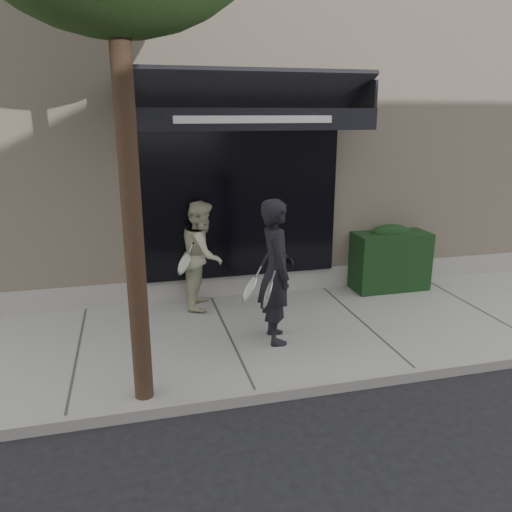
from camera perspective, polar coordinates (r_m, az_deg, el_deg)
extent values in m
plane|color=black|center=(7.69, 11.83, -8.05)|extent=(80.00, 80.00, 0.00)
cube|color=gray|center=(7.66, 11.86, -7.64)|extent=(20.00, 3.00, 0.12)
cube|color=gray|center=(6.45, 17.99, -12.75)|extent=(20.00, 0.10, 0.14)
cube|color=beige|center=(11.72, 1.64, 14.35)|extent=(14.00, 7.00, 5.50)
cube|color=gray|center=(9.05, 7.25, -2.42)|extent=(14.02, 0.42, 0.50)
cube|color=black|center=(8.10, -1.96, 6.84)|extent=(3.20, 0.30, 2.60)
cube|color=gray|center=(8.07, -13.43, 6.38)|extent=(0.08, 0.40, 2.60)
cube|color=gray|center=(8.72, 8.22, 7.34)|extent=(0.08, 0.40, 2.60)
cube|color=gray|center=(8.15, -2.29, 16.35)|extent=(3.36, 0.40, 0.12)
cube|color=black|center=(7.47, -1.13, 18.38)|extent=(3.60, 1.03, 0.55)
cube|color=black|center=(6.98, -0.14, 15.35)|extent=(3.60, 0.05, 0.30)
cube|color=white|center=(6.95, -0.08, 15.35)|extent=(2.20, 0.01, 0.10)
cube|color=black|center=(7.27, -15.58, 17.27)|extent=(0.04, 1.00, 0.45)
cube|color=black|center=(8.06, 11.88, 17.32)|extent=(0.04, 1.00, 0.45)
cube|color=black|center=(9.01, 14.91, -0.46)|extent=(1.30, 0.70, 1.00)
ellipsoid|color=black|center=(8.88, 15.14, 2.64)|extent=(0.71, 0.38, 0.27)
cylinder|color=black|center=(5.01, -14.20, 7.60)|extent=(0.20, 0.20, 4.80)
imported|color=black|center=(6.56, 2.31, -1.79)|extent=(0.51, 0.74, 1.94)
torus|color=silver|center=(6.24, 1.35, -4.34)|extent=(0.17, 0.32, 0.30)
cylinder|color=silver|center=(6.24, 1.35, -4.34)|extent=(0.14, 0.28, 0.26)
cylinder|color=silver|center=(6.24, 1.35, -4.34)|extent=(0.18, 0.06, 0.07)
cylinder|color=black|center=(6.24, 1.35, -4.34)|extent=(0.20, 0.07, 0.09)
torus|color=silver|center=(6.14, -0.72, -3.78)|extent=(0.19, 0.32, 0.28)
cylinder|color=silver|center=(6.14, -0.72, -3.78)|extent=(0.15, 0.28, 0.24)
cylinder|color=silver|center=(6.14, -0.72, -3.78)|extent=(0.17, 0.04, 0.10)
cylinder|color=black|center=(6.14, -0.72, -3.78)|extent=(0.19, 0.05, 0.12)
imported|color=#B8BA95|center=(7.83, -6.12, 0.18)|extent=(0.85, 0.97, 1.69)
torus|color=silver|center=(7.60, -8.23, -0.86)|extent=(0.23, 0.33, 0.28)
cylinder|color=silver|center=(7.60, -8.23, -0.86)|extent=(0.19, 0.29, 0.24)
cylinder|color=silver|center=(7.60, -8.23, -0.86)|extent=(0.17, 0.06, 0.10)
cylinder|color=black|center=(7.60, -8.23, -0.86)|extent=(0.19, 0.08, 0.12)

